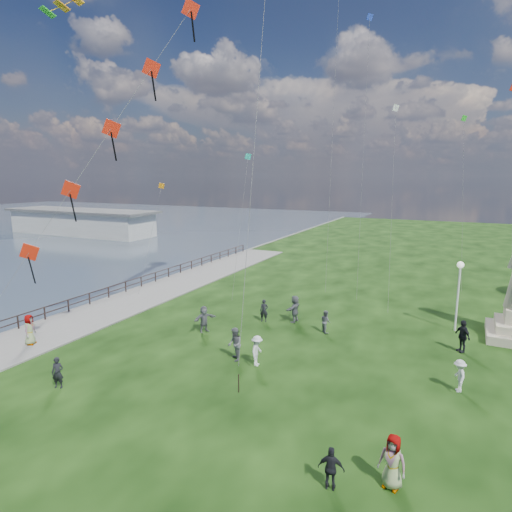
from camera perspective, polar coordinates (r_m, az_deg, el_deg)
The scene contains 17 objects.
waterfront at distance 34.51m, azimuth -21.24°, elevation -6.93°, with size 200.00×200.00×1.51m.
pier_pavilion at distance 82.83m, azimuth -22.27°, elevation 4.26°, with size 30.00×8.00×4.40m.
lamppost at distance 30.23m, azimuth 25.45°, elevation -3.06°, with size 0.42×0.42×4.59m.
person_0 at distance 22.97m, azimuth -24.94°, elevation -13.92°, with size 0.55×0.36×1.52m, color black.
person_1 at distance 23.74m, azimuth -2.85°, elevation -11.67°, with size 0.89×0.55×1.84m, color #595960.
person_2 at distance 23.15m, azimuth 0.14°, elevation -12.52°, with size 1.06×0.55×1.64m, color silver.
person_3 at distance 15.44m, azimuth 9.99°, elevation -26.11°, with size 0.85×0.44×1.46m, color black.
person_4 at distance 15.81m, azimuth 17.74°, elevation -24.66°, with size 0.90×0.55×1.84m, color #595960.
person_5 at distance 27.98m, azimuth -6.94°, elevation -8.34°, with size 1.60×0.69×1.73m, color #595960.
person_6 at distance 29.72m, azimuth 1.08°, elevation -7.29°, with size 0.57×0.37×1.55m, color black.
person_7 at distance 28.12m, azimuth 9.27°, elevation -8.60°, with size 0.71×0.44×1.45m, color #595960.
person_8 at distance 22.71m, azimuth 25.47°, elevation -14.21°, with size 1.00×0.52×1.55m, color silver.
person_9 at distance 27.44m, azimuth 25.81°, elevation -9.58°, with size 1.10×0.57×1.88m, color black.
person_10 at distance 28.88m, azimuth -27.94°, elevation -8.84°, with size 0.89×0.54×1.82m, color #595960.
person_11 at distance 29.73m, azimuth 5.19°, elevation -7.01°, with size 1.73×0.75×1.87m, color #595960.
red_kite_train at distance 24.95m, azimuth -19.17°, elevation 14.72°, with size 9.03×9.35×19.35m.
small_kites at distance 37.45m, azimuth 15.74°, elevation 16.90°, with size 31.04×18.14×28.92m.
Camera 1 is at (9.18, -13.25, 9.93)m, focal length 30.00 mm.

